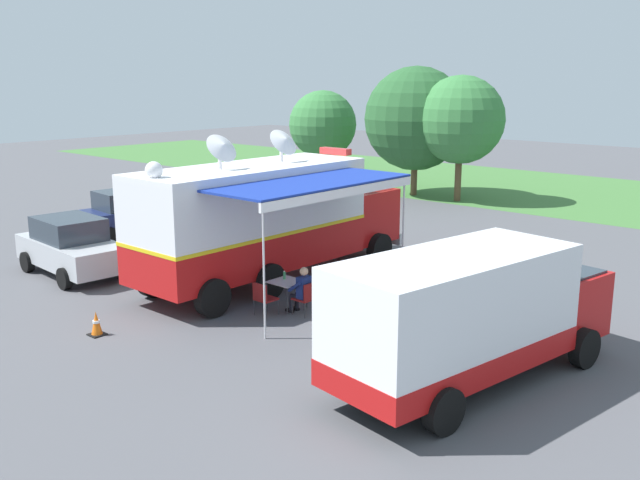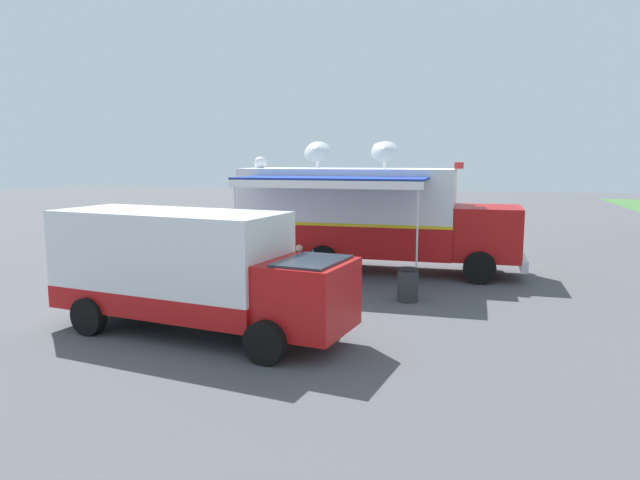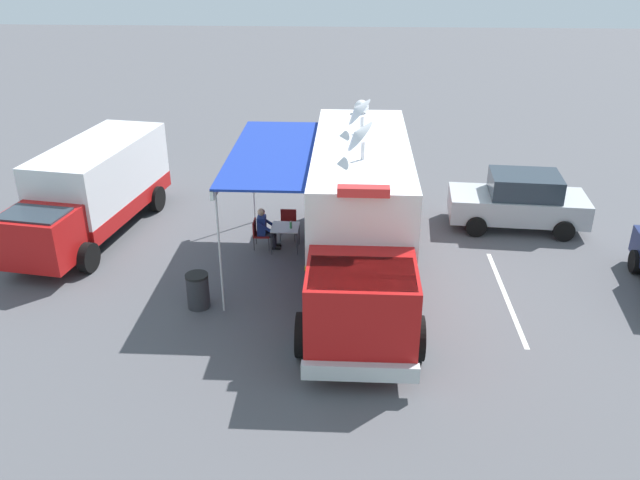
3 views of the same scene
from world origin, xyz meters
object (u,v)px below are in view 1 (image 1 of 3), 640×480
Objects in this scene: folding_table at (287,283)px; support_truck at (471,316)px; command_truck at (271,216)px; seated_responder at (302,289)px; water_bottle at (284,275)px; car_behind_truck at (130,213)px; folding_chair_at_table at (307,296)px; folding_chair_beside_table at (263,296)px; traffic_cone at (96,324)px; car_far_corner at (72,246)px; trash_bin at (418,278)px.

folding_table is 0.11× the size of support_truck.
command_truck is 7.59× the size of seated_responder.
folding_table is 0.25m from water_bottle.
car_behind_truck is (-11.12, 2.36, 0.23)m from seated_responder.
seated_responder is (2.73, -1.61, -1.30)m from command_truck.
support_truck is (6.11, -1.05, 0.55)m from water_bottle.
folding_chair_beside_table is at bearing -136.48° from folding_chair_at_table.
seated_responder reaches higher than folding_chair_beside_table.
traffic_cone is at bearing -37.96° from car_behind_truck.
command_truck is 1.35× the size of support_truck.
folding_table is at bearing -27.26° from water_bottle.
water_bottle is at bearing 68.55° from traffic_cone.
folding_chair_beside_table is 1.50× the size of traffic_cone.
car_far_corner reaches higher than folding_table.
command_truck is at bearing 162.83° from support_truck.
folding_chair_at_table is 1.50× the size of traffic_cone.
folding_chair_at_table is 0.96× the size of trash_bin.
folding_chair_at_table is 1.00× the size of folding_chair_beside_table.
trash_bin is at bearing 70.13° from seated_responder.
car_far_corner is (-5.23, 2.39, 0.60)m from traffic_cone.
car_far_corner reaches higher than water_bottle.
seated_responder is at bearing -109.87° from trash_bin.
command_truck is 11.86× the size of folding_table.
support_truck reaches higher than folding_table.
car_far_corner reaches higher than trash_bin.
car_far_corner reaches higher than seated_responder.
trash_bin is at bearing 30.75° from car_far_corner.
seated_responder is 5.03m from traffic_cone.
trash_bin is 1.57× the size of traffic_cone.
command_truck reaches higher than car_behind_truck.
support_truck is at bearing 4.61° from car_far_corner.
traffic_cone is 0.13× the size of car_behind_truck.
car_behind_truck is at bearing 168.19° from folding_chair_at_table.
trash_bin reaches higher than traffic_cone.
car_behind_truck is at bearing 174.89° from command_truck.
folding_table is 6.06m from support_truck.
folding_chair_beside_table is 4.59m from trash_bin.
folding_chair_at_table is 0.20× the size of car_far_corner.
trash_bin is at bearing 133.44° from support_truck.
car_far_corner reaches higher than folding_chair_beside_table.
folding_chair_at_table reaches higher than traffic_cone.
trash_bin is 12.42m from car_behind_truck.
folding_chair_at_table is at bearing -0.05° from seated_responder.
car_behind_truck reaches higher than folding_table.
folding_chair_beside_table is (2.12, -2.38, -1.43)m from command_truck.
seated_responder is 5.45m from support_truck.
water_bottle is at bearing -121.88° from trash_bin.
car_behind_truck reaches higher than seated_responder.
water_bottle is at bearing 169.67° from folding_chair_at_table.
water_bottle is 7.31m from car_far_corner.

